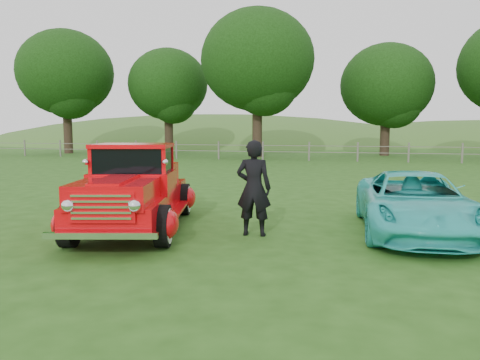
% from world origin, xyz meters
% --- Properties ---
extents(ground, '(140.00, 140.00, 0.00)m').
position_xyz_m(ground, '(0.00, 0.00, 0.00)').
color(ground, '#234A13').
rests_on(ground, ground).
extents(distant_hills, '(116.00, 60.00, 18.00)m').
position_xyz_m(distant_hills, '(-4.08, 59.46, -4.55)').
color(distant_hills, '#356224').
rests_on(distant_hills, ground).
extents(fence_line, '(48.00, 0.12, 1.20)m').
position_xyz_m(fence_line, '(0.00, 22.00, 0.60)').
color(fence_line, '#6A6659').
rests_on(fence_line, ground).
extents(tree_far_west, '(7.60, 7.60, 9.93)m').
position_xyz_m(tree_far_west, '(-20.00, 26.00, 6.49)').
color(tree_far_west, black).
rests_on(tree_far_west, ground).
extents(tree_mid_west, '(6.40, 6.40, 8.46)m').
position_xyz_m(tree_mid_west, '(-12.00, 28.00, 5.55)').
color(tree_mid_west, black).
rests_on(tree_mid_west, ground).
extents(tree_near_west, '(8.00, 8.00, 10.42)m').
position_xyz_m(tree_near_west, '(-4.00, 25.00, 6.80)').
color(tree_near_west, black).
rests_on(tree_near_west, ground).
extents(tree_near_east, '(6.80, 6.80, 8.33)m').
position_xyz_m(tree_near_east, '(5.00, 29.00, 5.25)').
color(tree_near_east, black).
rests_on(tree_near_east, ground).
extents(red_pickup, '(3.06, 5.25, 1.78)m').
position_xyz_m(red_pickup, '(-1.61, 0.87, 0.80)').
color(red_pickup, black).
rests_on(red_pickup, ground).
extents(teal_sedan, '(2.26, 4.51, 1.22)m').
position_xyz_m(teal_sedan, '(3.98, 1.79, 0.61)').
color(teal_sedan, '#31C6C0').
rests_on(teal_sedan, ground).
extents(man, '(0.70, 0.47, 1.87)m').
position_xyz_m(man, '(0.91, 0.87, 0.94)').
color(man, black).
rests_on(man, ground).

